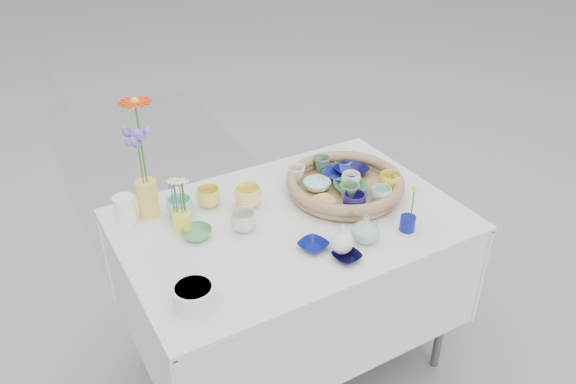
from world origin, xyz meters
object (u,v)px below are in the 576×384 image
bud_vase_seafoam (366,228)px  tall_vase_yellow (148,198)px  display_table (290,359)px  wicker_tray (345,185)px

bud_vase_seafoam → tall_vase_yellow: bearing=138.5°
bud_vase_seafoam → tall_vase_yellow: tall_vase_yellow is taller
display_table → tall_vase_yellow: tall_vase_yellow is taller
wicker_tray → bud_vase_seafoam: 0.33m
display_table → bud_vase_seafoam: size_ratio=12.07×
display_table → tall_vase_yellow: size_ratio=8.62×
display_table → bud_vase_seafoam: bud_vase_seafoam is taller
bud_vase_seafoam → tall_vase_yellow: 0.81m
wicker_tray → display_table: bearing=-169.9°
wicker_tray → tall_vase_yellow: bearing=162.1°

